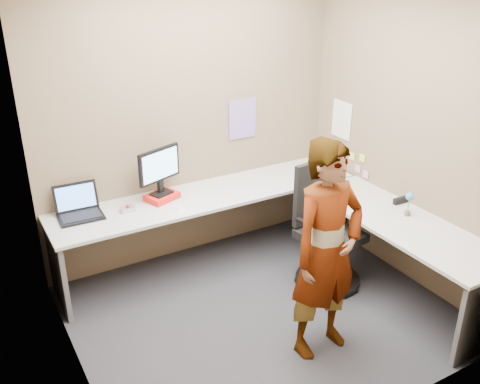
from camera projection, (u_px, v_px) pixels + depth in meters
ground at (262, 313)px, 4.55m from camera, size 3.00×3.00×0.00m
wall_back at (191, 121)px, 5.02m from camera, size 3.00×0.00×3.00m
wall_right at (410, 134)px, 4.67m from camera, size 0.00×2.70×2.70m
wall_left at (61, 209)px, 3.31m from camera, size 0.00×2.70×2.70m
desk at (282, 222)px, 4.81m from camera, size 2.98×2.58×0.73m
paper_ream at (162, 197)px, 4.89m from camera, size 0.34×0.29×0.06m
monitor at (159, 167)px, 4.79m from camera, size 0.44×0.21×0.43m
laptop at (79, 208)px, 4.59m from camera, size 0.38×0.32×0.26m
trackball_mouse at (128, 209)px, 4.67m from camera, size 0.12×0.08×0.07m
origami at (180, 208)px, 4.68m from camera, size 0.10×0.10×0.06m
stapler at (401, 200)px, 4.82m from camera, size 0.15×0.04×0.05m
flower at (409, 200)px, 4.55m from camera, size 0.07×0.07×0.22m
calendar_purple at (242, 119)px, 5.28m from camera, size 0.30×0.01×0.40m
calendar_white at (342, 120)px, 5.42m from camera, size 0.01×0.28×0.38m
sticky_note_a at (362, 158)px, 5.27m from camera, size 0.01×0.07×0.07m
sticky_note_b at (358, 169)px, 5.36m from camera, size 0.01×0.07×0.07m
sticky_note_c at (366, 174)px, 5.27m from camera, size 0.01×0.07×0.07m
sticky_note_d at (352, 156)px, 5.40m from camera, size 0.01×0.07×0.07m
office_chair at (325, 237)px, 4.83m from camera, size 0.61×0.59×1.12m
person at (327, 251)px, 3.84m from camera, size 0.65×0.45×1.69m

